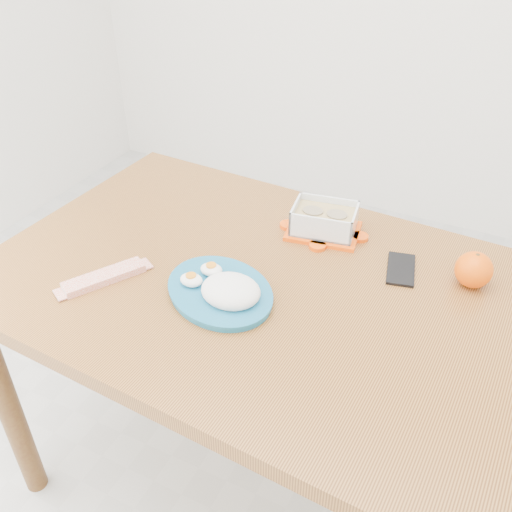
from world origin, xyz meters
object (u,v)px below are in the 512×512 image
at_px(food_container, 324,220).
at_px(smartphone, 401,269).
at_px(dining_table, 256,310).
at_px(rice_plate, 223,289).
at_px(orange_fruit, 474,270).

relative_size(food_container, smartphone, 1.59).
height_order(dining_table, food_container, food_container).
bearing_deg(dining_table, food_container, 76.94).
distance_m(dining_table, rice_plate, 0.16).
distance_m(orange_fruit, smartphone, 0.16).
height_order(orange_fruit, rice_plate, orange_fruit).
relative_size(food_container, orange_fruit, 2.40).
relative_size(rice_plate, smartphone, 2.84).
height_order(dining_table, smartphone, smartphone).
height_order(dining_table, rice_plate, rice_plate).
bearing_deg(food_container, orange_fruit, -17.14).
bearing_deg(smartphone, rice_plate, -152.48).
distance_m(food_container, rice_plate, 0.35).
bearing_deg(dining_table, orange_fruit, 26.55).
bearing_deg(smartphone, dining_table, -161.27).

